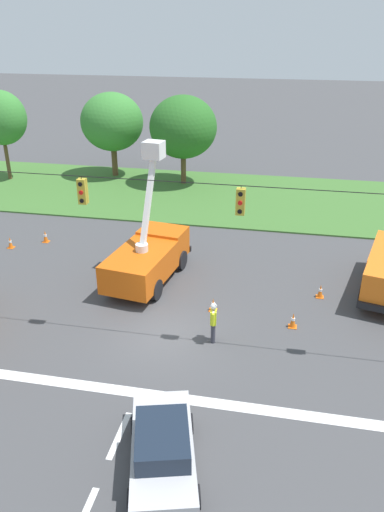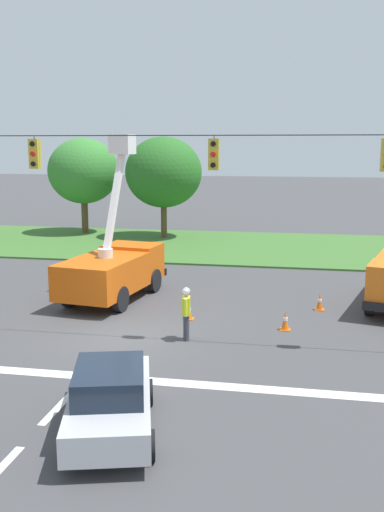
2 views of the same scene
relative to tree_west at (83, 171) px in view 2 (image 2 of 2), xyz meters
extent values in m
plane|color=#424244|center=(9.57, -21.64, -4.44)|extent=(200.00, 200.00, 0.00)
cube|color=#3D6B2D|center=(9.57, -3.64, -4.39)|extent=(56.00, 12.00, 0.10)
cube|color=silver|center=(9.57, -25.27, -4.44)|extent=(17.60, 0.50, 0.01)
cube|color=silver|center=(9.57, -27.27, -4.44)|extent=(0.20, 2.00, 0.01)
cylinder|color=black|center=(9.57, -21.64, 2.16)|extent=(26.00, 0.03, 0.03)
cylinder|color=black|center=(6.62, -21.64, 2.11)|extent=(0.02, 0.02, 0.10)
cube|color=gold|center=(6.62, -21.64, 1.58)|extent=(0.32, 0.28, 0.96)
cylinder|color=black|center=(6.62, -21.80, 1.90)|extent=(0.16, 0.05, 0.16)
cylinder|color=red|center=(6.62, -21.80, 1.58)|extent=(0.16, 0.05, 0.16)
cylinder|color=black|center=(6.62, -21.80, 1.26)|extent=(0.16, 0.05, 0.16)
cylinder|color=black|center=(12.53, -21.64, 2.11)|extent=(0.02, 0.02, 0.10)
cube|color=gold|center=(12.53, -21.64, 1.58)|extent=(0.32, 0.28, 0.96)
cylinder|color=black|center=(12.53, -21.80, 1.90)|extent=(0.16, 0.05, 0.16)
cylinder|color=red|center=(12.53, -21.80, 1.58)|extent=(0.16, 0.05, 0.16)
cylinder|color=black|center=(12.53, -21.80, 1.26)|extent=(0.16, 0.05, 0.16)
cylinder|color=brown|center=(0.00, 0.00, -3.27)|extent=(0.47, 0.47, 2.34)
ellipsoid|color=#387F33|center=(0.00, 0.00, 0.02)|extent=(4.99, 4.73, 4.57)
cylinder|color=brown|center=(6.02, -1.03, -3.29)|extent=(0.40, 0.40, 2.30)
ellipsoid|color=#286623|center=(6.02, -1.03, 0.03)|extent=(5.11, 5.05, 4.70)
cube|color=#D6560F|center=(7.54, -18.01, -3.26)|extent=(2.98, 4.31, 1.37)
cube|color=#D6560F|center=(7.96, -15.18, -3.19)|extent=(2.55, 2.04, 1.50)
cube|color=#1E2838|center=(8.05, -14.59, -2.93)|extent=(2.05, 0.40, 0.68)
cube|color=black|center=(8.10, -14.25, -3.79)|extent=(2.42, 0.51, 0.30)
cylinder|color=black|center=(6.82, -15.24, -3.94)|extent=(0.42, 1.03, 1.00)
cylinder|color=black|center=(9.03, -15.57, -3.94)|extent=(0.42, 1.03, 1.00)
cylinder|color=black|center=(6.33, -18.55, -3.94)|extent=(0.42, 1.03, 1.00)
cylinder|color=black|center=(8.54, -18.88, -3.94)|extent=(0.42, 1.03, 1.00)
cylinder|color=silver|center=(7.58, -17.72, -2.39)|extent=(0.60, 0.60, 0.36)
cube|color=white|center=(7.71, -16.86, -0.47)|extent=(0.53, 1.99, 4.29)
cube|color=white|center=(7.84, -15.99, 1.88)|extent=(1.01, 0.92, 0.80)
cylinder|color=black|center=(17.87, -17.53, -3.94)|extent=(0.52, 1.04, 1.00)
cylinder|color=black|center=(18.71, -14.23, -3.94)|extent=(0.52, 1.04, 1.00)
cube|color=#B7B7BC|center=(11.23, -28.21, -3.80)|extent=(2.84, 4.61, 0.64)
cube|color=#192333|center=(11.27, -28.35, -3.18)|extent=(1.99, 2.39, 0.60)
cylinder|color=black|center=(10.05, -27.15, -4.12)|extent=(0.36, 0.67, 0.64)
cylinder|color=black|center=(11.71, -26.69, -4.12)|extent=(0.36, 0.67, 0.64)
cylinder|color=black|center=(10.75, -29.72, -4.12)|extent=(0.36, 0.67, 0.64)
cylinder|color=black|center=(12.42, -29.26, -4.12)|extent=(0.36, 0.67, 0.64)
cylinder|color=#383842|center=(11.67, -21.77, -4.02)|extent=(0.18, 0.18, 0.85)
cylinder|color=#383842|center=(11.65, -21.57, -4.02)|extent=(0.18, 0.18, 0.85)
cube|color=#D8EA26|center=(11.66, -21.67, -3.29)|extent=(0.28, 0.42, 0.60)
cube|color=silver|center=(11.66, -21.67, -3.29)|extent=(0.13, 0.43, 0.62)
cylinder|color=#D8EA26|center=(11.69, -21.94, -3.26)|extent=(0.11, 0.11, 0.55)
cylinder|color=#D8EA26|center=(11.63, -21.40, -3.26)|extent=(0.11, 0.11, 0.55)
sphere|color=tan|center=(11.66, -21.67, -2.86)|extent=(0.22, 0.22, 0.22)
sphere|color=white|center=(11.66, -21.67, -2.80)|extent=(0.26, 0.26, 0.26)
cube|color=orange|center=(11.29, -19.35, -4.43)|extent=(0.36, 0.36, 0.03)
cone|color=orange|center=(11.29, -19.35, -4.11)|extent=(0.24, 0.24, 0.59)
cylinder|color=white|center=(11.29, -19.35, -4.09)|extent=(0.15, 0.15, 0.11)
cube|color=orange|center=(16.04, -17.20, -4.43)|extent=(0.36, 0.36, 0.03)
cone|color=orange|center=(16.04, -17.20, -4.09)|extent=(0.25, 0.25, 0.63)
cylinder|color=white|center=(16.04, -17.20, -4.06)|extent=(0.16, 0.16, 0.11)
cube|color=orange|center=(14.82, -20.01, -4.43)|extent=(0.36, 0.36, 0.03)
cone|color=orange|center=(14.82, -20.01, -4.08)|extent=(0.26, 0.26, 0.65)
cylinder|color=white|center=(14.82, -20.01, -4.05)|extent=(0.16, 0.16, 0.12)
camera|label=1|loc=(14.10, -38.34, 7.38)|focal=35.00mm
camera|label=2|loc=(15.34, -40.13, 1.91)|focal=42.00mm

